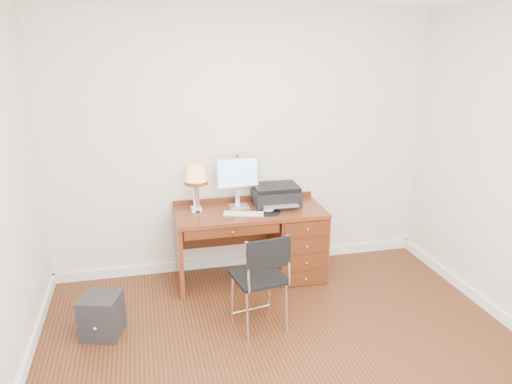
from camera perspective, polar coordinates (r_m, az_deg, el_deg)
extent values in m
plane|color=#3D1D0E|center=(4.16, 3.78, -18.29)|extent=(4.00, 4.00, 0.00)
plane|color=silver|center=(5.19, -1.57, 5.44)|extent=(4.00, 0.00, 4.00)
cube|color=white|center=(5.59, -1.42, -7.74)|extent=(4.00, 0.03, 0.10)
cube|color=white|center=(5.01, 26.69, -12.94)|extent=(0.03, 3.50, 0.10)
cube|color=maroon|center=(5.02, -0.68, -2.32)|extent=(1.50, 0.65, 0.04)
cube|color=maroon|center=(5.28, 4.66, -5.72)|extent=(0.50, 0.61, 0.71)
cube|color=maroon|center=(5.07, -8.81, -6.93)|extent=(0.04, 0.61, 0.71)
cube|color=#542410|center=(5.35, -3.88, -4.18)|extent=(0.96, 0.03, 0.39)
cube|color=#542410|center=(4.72, -2.72, -4.56)|extent=(0.91, 0.03, 0.09)
sphere|color=#BF8C3F|center=(5.00, 5.83, -7.17)|extent=(0.03, 0.03, 0.03)
cube|color=silver|center=(5.13, -2.00, -1.60)|extent=(0.21, 0.16, 0.01)
cube|color=silver|center=(5.14, -2.11, -0.52)|extent=(0.05, 0.03, 0.16)
cube|color=silver|center=(5.05, -2.10, 2.23)|extent=(0.45, 0.08, 0.32)
cube|color=#4C8CF2|center=(5.03, -2.06, 2.17)|extent=(0.41, 0.04, 0.29)
cube|color=white|center=(4.90, -1.43, -2.48)|extent=(0.41, 0.22, 0.01)
cylinder|color=black|center=(4.96, 1.45, -2.31)|extent=(0.24, 0.24, 0.01)
ellipsoid|color=white|center=(4.95, 1.45, -2.05)|extent=(0.11, 0.07, 0.04)
cube|color=black|center=(5.17, 2.29, -0.56)|extent=(0.47, 0.37, 0.17)
cube|color=black|center=(5.14, 2.30, 0.55)|extent=(0.45, 0.35, 0.04)
cylinder|color=black|center=(5.03, -6.75, -2.07)|extent=(0.10, 0.10, 0.02)
cone|color=#896140|center=(4.98, -6.81, -0.45)|extent=(0.06, 0.06, 0.28)
cone|color=#FFA650|center=(4.92, -6.90, 2.10)|extent=(0.23, 0.23, 0.18)
cylinder|color=#593814|center=(4.94, -6.87, 1.11)|extent=(0.23, 0.23, 0.04)
cube|color=white|center=(5.03, -6.85, -1.93)|extent=(0.10, 0.10, 0.04)
cube|color=white|center=(4.99, -6.89, -0.83)|extent=(0.05, 0.07, 0.16)
cylinder|color=black|center=(5.22, 2.10, -0.77)|extent=(0.08, 0.08, 0.10)
cube|color=black|center=(4.29, 0.33, -9.67)|extent=(0.48, 0.48, 0.03)
cube|color=black|center=(3.99, 1.02, -7.18)|extent=(0.38, 0.09, 0.25)
cylinder|color=silver|center=(4.52, -2.45, -11.55)|extent=(0.02, 0.02, 0.47)
cylinder|color=silver|center=(4.59, 2.00, -11.06)|extent=(0.02, 0.02, 0.47)
cylinder|color=silver|center=(4.22, -1.51, -13.84)|extent=(0.02, 0.02, 0.47)
cylinder|color=silver|center=(4.30, 3.27, -13.26)|extent=(0.02, 0.02, 0.47)
cylinder|color=silver|center=(3.99, -1.49, -8.52)|extent=(0.02, 0.02, 0.42)
cylinder|color=silver|center=(4.07, 3.47, -8.00)|extent=(0.02, 0.02, 0.42)
cube|color=black|center=(4.51, -17.23, -13.32)|extent=(0.39, 0.39, 0.36)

